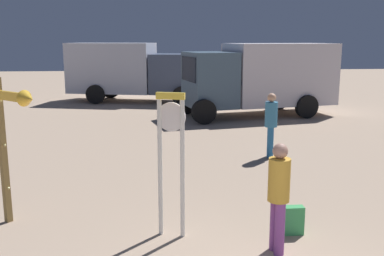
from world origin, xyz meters
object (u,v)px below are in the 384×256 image
(arrow_sign, at_px, (12,129))
(box_truck_near, at_px, (262,76))
(person_distant, at_px, (271,122))
(person_near_clock, at_px, (279,193))
(backpack, at_px, (292,220))
(box_truck_far, at_px, (128,70))
(standing_clock, at_px, (171,149))

(arrow_sign, relative_size, box_truck_near, 0.38)
(person_distant, xyz_separation_m, box_truck_near, (1.37, 6.38, 0.65))
(person_near_clock, bearing_deg, box_truck_near, 76.94)
(backpack, relative_size, box_truck_far, 0.07)
(box_truck_near, bearing_deg, standing_clock, -111.00)
(backpack, xyz_separation_m, box_truck_near, (2.25, 10.93, 1.36))
(standing_clock, xyz_separation_m, arrow_sign, (-2.48, 0.56, 0.25))
(standing_clock, height_order, backpack, standing_clock)
(standing_clock, xyz_separation_m, box_truck_far, (-1.36, 15.38, 0.16))
(backpack, distance_m, person_distant, 4.68)
(backpack, height_order, box_truck_near, box_truck_near)
(person_distant, relative_size, box_truck_near, 0.26)
(box_truck_far, bearing_deg, arrow_sign, -94.30)
(person_near_clock, xyz_separation_m, box_truck_far, (-2.83, 16.09, 0.64))
(standing_clock, distance_m, box_truck_far, 15.44)
(standing_clock, relative_size, person_distant, 1.34)
(person_near_clock, height_order, box_truck_near, box_truck_near)
(arrow_sign, xyz_separation_m, backpack, (4.36, -0.70, -1.41))
(person_near_clock, bearing_deg, box_truck_far, 99.99)
(arrow_sign, relative_size, person_distant, 1.45)
(arrow_sign, height_order, person_near_clock, arrow_sign)
(standing_clock, relative_size, box_truck_near, 0.35)
(box_truck_near, bearing_deg, person_distant, -102.08)
(person_distant, height_order, box_truck_near, box_truck_near)
(arrow_sign, xyz_separation_m, box_truck_far, (1.11, 14.82, -0.09))
(box_truck_near, bearing_deg, person_near_clock, -103.06)
(person_near_clock, distance_m, box_truck_near, 11.82)
(arrow_sign, distance_m, backpack, 4.64)
(person_near_clock, distance_m, backpack, 0.98)
(standing_clock, relative_size, arrow_sign, 0.93)
(arrow_sign, distance_m, box_truck_near, 12.18)
(arrow_sign, bearing_deg, backpack, -9.13)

